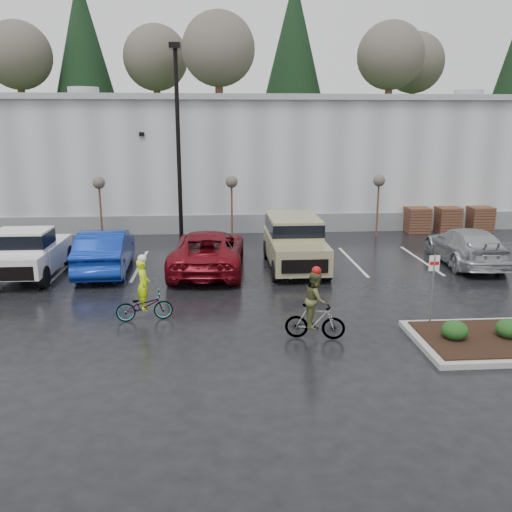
{
  "coord_description": "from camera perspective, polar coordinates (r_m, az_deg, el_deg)",
  "views": [
    {
      "loc": [
        -2.27,
        -14.07,
        5.79
      ],
      "look_at": [
        -0.94,
        4.01,
        1.3
      ],
      "focal_mm": 38.0,
      "sensor_mm": 36.0,
      "label": 1
    }
  ],
  "objects": [
    {
      "name": "shrub_a",
      "position": [
        15.46,
        20.19,
        -7.35
      ],
      "size": [
        0.7,
        0.7,
        0.52
      ],
      "primitive_type": "ellipsoid",
      "color": "#183813",
      "rests_on": "curb_island"
    },
    {
      "name": "cyclist_hivis",
      "position": [
        16.55,
        -11.7,
        -4.53
      ],
      "size": [
        1.74,
        0.82,
        2.03
      ],
      "rotation": [
        0.0,
        0.0,
        1.72
      ],
      "color": "#3F3F44",
      "rests_on": "ground"
    },
    {
      "name": "pickup_white",
      "position": [
        22.65,
        -22.47,
        0.58
      ],
      "size": [
        2.1,
        5.2,
        1.96
      ],
      "primitive_type": null,
      "color": "silver",
      "rests_on": "ground"
    },
    {
      "name": "warehouse",
      "position": [
        36.19,
        -0.62,
        10.52
      ],
      "size": [
        60.5,
        15.5,
        7.2
      ],
      "color": "#A1A4A6",
      "rests_on": "ground"
    },
    {
      "name": "cyclist_olive",
      "position": [
        14.89,
        6.26,
        -5.9
      ],
      "size": [
        1.64,
        0.83,
        2.06
      ],
      "rotation": [
        0.0,
        0.0,
        1.36
      ],
      "color": "#3F3F44",
      "rests_on": "ground"
    },
    {
      "name": "sapling_west",
      "position": [
        27.84,
        -16.19,
        7.05
      ],
      "size": [
        0.6,
        0.6,
        3.2
      ],
      "color": "#44291B",
      "rests_on": "ground"
    },
    {
      "name": "pallet_stack_b",
      "position": [
        31.14,
        19.5,
        3.66
      ],
      "size": [
        1.2,
        1.2,
        1.35
      ],
      "primitive_type": "cube",
      "color": "#44291B",
      "rests_on": "ground"
    },
    {
      "name": "fire_lane_sign",
      "position": [
        16.11,
        18.12,
        -2.59
      ],
      "size": [
        0.3,
        0.05,
        2.2
      ],
      "color": "gray",
      "rests_on": "ground"
    },
    {
      "name": "sapling_mid",
      "position": [
        27.25,
        -2.59,
        7.45
      ],
      "size": [
        0.6,
        0.6,
        3.2
      ],
      "color": "#44291B",
      "rests_on": "ground"
    },
    {
      "name": "ground",
      "position": [
        15.38,
        4.64,
        -8.25
      ],
      "size": [
        120.0,
        120.0,
        0.0
      ],
      "primitive_type": "plane",
      "color": "black",
      "rests_on": "ground"
    },
    {
      "name": "lamppost",
      "position": [
        26.12,
        -8.24,
        13.54
      ],
      "size": [
        0.5,
        1.0,
        9.22
      ],
      "color": "black",
      "rests_on": "ground"
    },
    {
      "name": "car_red",
      "position": [
        21.6,
        -5.05,
        0.55
      ],
      "size": [
        3.13,
        6.07,
        1.64
      ],
      "primitive_type": "imported",
      "rotation": [
        0.0,
        0.0,
        3.07
      ],
      "color": "maroon",
      "rests_on": "ground"
    },
    {
      "name": "shrub_b",
      "position": [
        16.13,
        25.09,
        -6.95
      ],
      "size": [
        0.7,
        0.7,
        0.52
      ],
      "primitive_type": "ellipsoid",
      "color": "#183813",
      "rests_on": "curb_island"
    },
    {
      "name": "pallet_stack_c",
      "position": [
        31.9,
        22.47,
        3.63
      ],
      "size": [
        1.2,
        1.2,
        1.35
      ],
      "primitive_type": "cube",
      "color": "#44291B",
      "rests_on": "ground"
    },
    {
      "name": "wooded_ridge",
      "position": [
        59.18,
        -2.05,
        11.21
      ],
      "size": [
        80.0,
        25.0,
        6.0
      ],
      "primitive_type": "cube",
      "color": "#20421B",
      "rests_on": "ground"
    },
    {
      "name": "pallet_stack_a",
      "position": [
        30.5,
        16.57,
        3.68
      ],
      "size": [
        1.2,
        1.2,
        1.35
      ],
      "primitive_type": "cube",
      "color": "#44291B",
      "rests_on": "ground"
    },
    {
      "name": "car_blue",
      "position": [
        22.25,
        -15.58,
        0.57
      ],
      "size": [
        2.07,
        5.27,
        1.71
      ],
      "primitive_type": "imported",
      "rotation": [
        0.0,
        0.0,
        3.19
      ],
      "color": "navy",
      "rests_on": "ground"
    },
    {
      "name": "suv_tan",
      "position": [
        21.89,
        4.12,
        1.31
      ],
      "size": [
        2.2,
        5.1,
        2.06
      ],
      "primitive_type": null,
      "color": "#978F66",
      "rests_on": "ground"
    },
    {
      "name": "car_far_silver",
      "position": [
        24.24,
        21.22,
        0.99
      ],
      "size": [
        2.48,
        5.39,
        1.53
      ],
      "primitive_type": "imported",
      "rotation": [
        0.0,
        0.0,
        3.08
      ],
      "color": "#ACB0B4",
      "rests_on": "ground"
    },
    {
      "name": "sapling_east",
      "position": [
        28.47,
        12.81,
        7.4
      ],
      "size": [
        0.6,
        0.6,
        3.2
      ],
      "color": "#44291B",
      "rests_on": "ground"
    }
  ]
}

